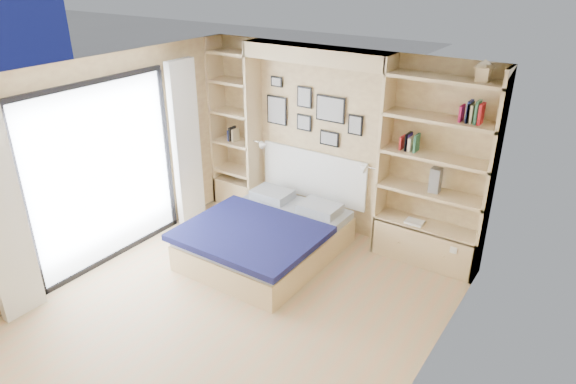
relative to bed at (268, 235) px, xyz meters
The scene contains 8 objects.
ground 1.22m from the bed, 71.07° to the right, with size 4.50×4.50×0.00m, color tan.
room_shell 0.90m from the bed, 90.08° to the left, with size 4.50×4.50×4.50m.
bed is the anchor object (origin of this frame).
photo_gallery 1.73m from the bed, 93.47° to the left, with size 1.48×0.02×0.82m.
reading_lamps 1.21m from the bed, 84.45° to the left, with size 1.92×0.12×0.15m.
shelf_decor 2.30m from the bed, 31.73° to the left, with size 3.56×0.23×2.03m.
deck 3.42m from the bed, 160.74° to the right, with size 3.20×4.00×0.05m, color brown.
deck_chair 3.41m from the bed, behind, with size 0.75×0.97×0.86m.
Camera 1 is at (3.01, -3.46, 3.51)m, focal length 32.00 mm.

